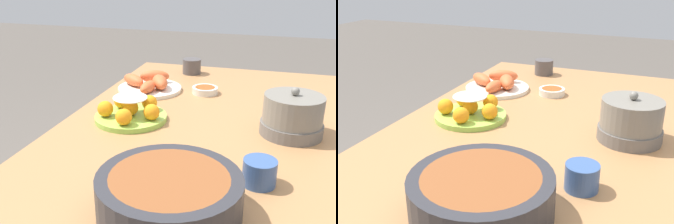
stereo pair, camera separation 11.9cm
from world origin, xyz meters
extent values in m
cylinder|color=#A87547|center=(-0.68, -0.40, 0.36)|extent=(0.06, 0.06, 0.72)
cylinder|color=#A87547|center=(-0.68, 0.40, 0.36)|extent=(0.06, 0.06, 0.72)
cube|color=#A87547|center=(0.00, 0.00, 0.74)|extent=(1.45, 0.90, 0.03)
cylinder|color=#99CC4C|center=(0.00, -0.25, 0.76)|extent=(0.23, 0.23, 0.02)
sphere|color=orange|center=(0.08, -0.24, 0.79)|extent=(0.05, 0.05, 0.05)
sphere|color=orange|center=(0.02, -0.17, 0.79)|extent=(0.05, 0.05, 0.05)
sphere|color=orange|center=(-0.06, -0.20, 0.79)|extent=(0.05, 0.05, 0.05)
sphere|color=orange|center=(-0.05, -0.30, 0.79)|extent=(0.05, 0.05, 0.05)
sphere|color=orange|center=(0.03, -0.32, 0.79)|extent=(0.05, 0.05, 0.05)
ellipsoid|color=white|center=(0.00, -0.25, 0.83)|extent=(0.11, 0.11, 0.02)
sphere|color=orange|center=(0.00, -0.25, 0.79)|extent=(0.05, 0.05, 0.05)
cylinder|color=#2D2D33|center=(0.44, 0.01, 0.80)|extent=(0.29, 0.29, 0.09)
cylinder|color=brown|center=(0.44, 0.01, 0.84)|extent=(0.23, 0.23, 0.01)
cylinder|color=silver|center=(-0.33, -0.07, 0.77)|extent=(0.10, 0.10, 0.02)
cylinder|color=#9E4C1E|center=(-0.33, -0.07, 0.78)|extent=(0.08, 0.08, 0.01)
cylinder|color=silver|center=(-0.30, -0.29, 0.76)|extent=(0.24, 0.24, 0.01)
ellipsoid|color=#E06033|center=(-0.24, -0.27, 0.79)|extent=(0.11, 0.05, 0.04)
ellipsoid|color=#E06033|center=(-0.30, -0.24, 0.79)|extent=(0.13, 0.10, 0.05)
ellipsoid|color=#E06033|center=(-0.37, -0.29, 0.79)|extent=(0.08, 0.12, 0.05)
ellipsoid|color=#E06033|center=(-0.30, -0.35, 0.79)|extent=(0.11, 0.12, 0.04)
cylinder|color=#4C4747|center=(-0.59, -0.19, 0.79)|extent=(0.08, 0.08, 0.07)
cylinder|color=#38568E|center=(0.28, 0.17, 0.78)|extent=(0.08, 0.08, 0.06)
cylinder|color=#66605B|center=(-0.03, 0.24, 0.77)|extent=(0.18, 0.18, 0.04)
cylinder|color=slate|center=(-0.03, 0.24, 0.83)|extent=(0.17, 0.17, 0.08)
sphere|color=slate|center=(-0.03, 0.24, 0.88)|extent=(0.02, 0.02, 0.02)
camera|label=1|loc=(1.07, 0.19, 1.22)|focal=42.00mm
camera|label=2|loc=(1.03, 0.30, 1.22)|focal=42.00mm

